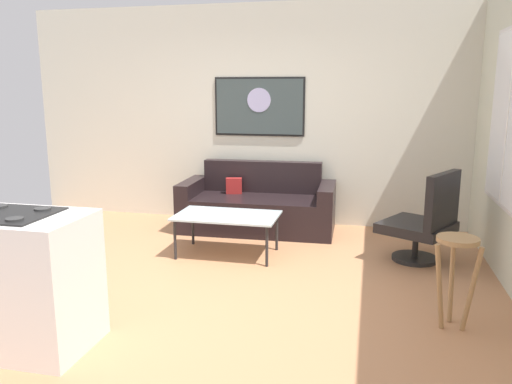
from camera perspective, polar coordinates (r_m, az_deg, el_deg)
ground at (r=4.62m, az=-5.73°, el=-10.86°), size 6.40×6.40×0.04m
back_wall at (r=6.62m, az=0.77°, el=8.65°), size 6.40×0.05×2.80m
couch at (r=6.31m, az=0.22°, el=-1.75°), size 1.91×0.89×0.83m
coffee_table at (r=5.33m, az=-3.28°, el=-2.90°), size 1.08×0.64×0.44m
armchair at (r=5.36m, az=18.60°, el=-3.16°), size 0.87×0.88×0.94m
bar_stool at (r=3.96m, az=21.70°, el=-7.18°), size 0.35×0.34×0.69m
wall_painting at (r=6.58m, az=0.36°, el=9.64°), size 1.18×0.03×0.75m
window at (r=5.09m, az=26.72°, el=7.49°), size 0.03×1.36×1.64m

